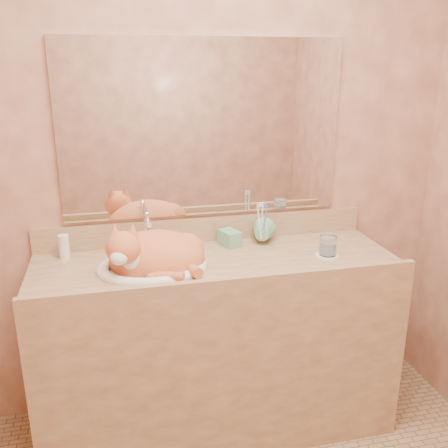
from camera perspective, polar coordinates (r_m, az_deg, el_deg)
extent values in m
cube|color=#915842|center=(2.35, -2.33, 7.39)|extent=(2.40, 0.02, 2.50)
cube|color=white|center=(2.31, -2.32, 10.75)|extent=(1.30, 0.02, 0.80)
imported|color=#6DAF88|center=(2.32, 1.37, -0.92)|extent=(0.09, 0.10, 0.16)
imported|color=#6DAF88|center=(2.36, 4.35, -1.32)|extent=(0.15, 0.15, 0.11)
cylinder|color=white|center=(2.29, 11.72, -3.57)|extent=(0.11, 0.11, 0.01)
cylinder|color=silver|center=(2.27, 11.80, -2.41)|extent=(0.08, 0.08, 0.09)
cylinder|color=white|center=(2.32, -17.81, -2.50)|extent=(0.05, 0.05, 0.11)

